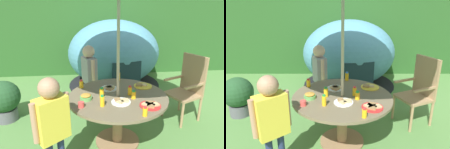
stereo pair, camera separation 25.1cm
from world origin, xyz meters
TOP-DOWN VIEW (x-y plane):
  - ground_plane at (0.00, 0.00)m, footprint 10.00×10.00m
  - hedge_backdrop at (0.00, 3.26)m, footprint 9.00×0.70m
  - garden_table at (0.00, 0.00)m, footprint 1.24×1.24m
  - wooden_chair at (1.18, 0.53)m, footprint 0.58×0.58m
  - dome_tent at (0.20, 2.19)m, footprint 2.46×2.46m
  - potted_plant at (-1.70, 0.73)m, footprint 0.50×0.50m
  - child_in_grey_shirt at (-0.36, 0.88)m, footprint 0.27×0.37m
  - child_in_yellow_shirt at (-0.70, -0.57)m, footprint 0.33×0.31m
  - snack_bowl at (-0.39, -0.08)m, footprint 0.14×0.14m
  - plate_center_front at (0.32, -0.32)m, footprint 0.24×0.24m
  - plate_mid_right at (0.01, -0.20)m, footprint 0.23×0.23m
  - plate_near_left at (-0.09, 0.22)m, footprint 0.23×0.23m
  - plate_mid_left at (0.38, 0.26)m, footprint 0.25×0.25m
  - juice_bottle_near_right at (0.18, -0.11)m, footprint 0.06×0.06m
  - juice_bottle_far_left at (0.21, -0.52)m, footprint 0.05×0.05m
  - juice_bottle_far_right at (-0.20, -0.03)m, footprint 0.05×0.05m
  - juice_bottle_center_back at (0.15, 0.01)m, footprint 0.05×0.05m
  - juice_bottle_front_edge at (-0.46, 0.30)m, footprint 0.05×0.05m
  - juice_bottle_back_edge at (0.08, 0.55)m, footprint 0.05×0.05m
  - juice_bottle_spot_a at (-0.21, -0.26)m, footprint 0.05×0.05m
  - cup_near at (-0.44, -0.27)m, footprint 0.07×0.07m

SIDE VIEW (x-z plane):
  - ground_plane at x=0.00m, z-range -0.02..0.00m
  - potted_plant at x=-1.70m, z-range 0.03..0.69m
  - garden_table at x=0.00m, z-range 0.17..0.86m
  - wooden_chair at x=1.18m, z-range 0.04..1.07m
  - plate_mid_left at x=0.38m, z-range 0.68..0.71m
  - plate_mid_right at x=0.01m, z-range 0.68..0.71m
  - plate_near_left at x=-0.09m, z-range 0.68..0.71m
  - plate_center_front at x=0.32m, z-range 0.68..0.71m
  - cup_near at x=-0.44m, z-range 0.68..0.74m
  - snack_bowl at x=-0.39m, z-range 0.68..0.75m
  - child_in_yellow_shirt at x=-0.70m, z-range 0.16..1.30m
  - juice_bottle_far_left at x=0.21m, z-range 0.68..0.78m
  - juice_bottle_near_right at x=0.18m, z-range 0.68..0.79m
  - dome_tent at x=0.20m, z-range -0.01..1.47m
  - juice_bottle_front_edge at x=-0.46m, z-range 0.68..0.79m
  - juice_bottle_center_back at x=0.15m, z-range 0.68..0.80m
  - child_in_grey_shirt at x=-0.36m, z-range 0.16..1.32m
  - juice_bottle_far_right at x=-0.20m, z-range 0.68..0.81m
  - juice_bottle_spot_a at x=-0.21m, z-range 0.68..0.81m
  - juice_bottle_back_edge at x=0.08m, z-range 0.68..0.81m
  - hedge_backdrop at x=0.00m, z-range 0.00..1.91m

